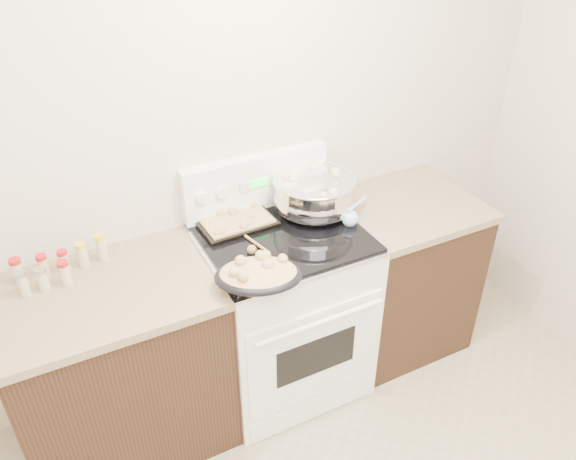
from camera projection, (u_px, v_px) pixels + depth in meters
room_shell at (459, 317)px, 1.03m from camera, size 4.10×3.60×2.75m
counter_left at (122, 366)px, 2.59m from camera, size 0.93×0.67×0.92m
counter_right at (397, 272)px, 3.19m from camera, size 0.73×0.67×0.92m
kitchen_range at (283, 308)px, 2.89m from camera, size 0.78×0.73×1.22m
mixing_bowl at (314, 195)px, 2.77m from camera, size 0.43×0.43×0.24m
roasting_pan at (258, 274)px, 2.31m from camera, size 0.44×0.38×0.11m
baking_sheet at (236, 221)px, 2.71m from camera, size 0.37×0.26×0.06m
wooden_spoon at (250, 245)px, 2.55m from camera, size 0.09×0.28×0.04m
blue_ladle at (351, 217)px, 2.71m from camera, size 0.24×0.19×0.10m
spice_jars at (56, 266)px, 2.37m from camera, size 0.39×0.15×0.13m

